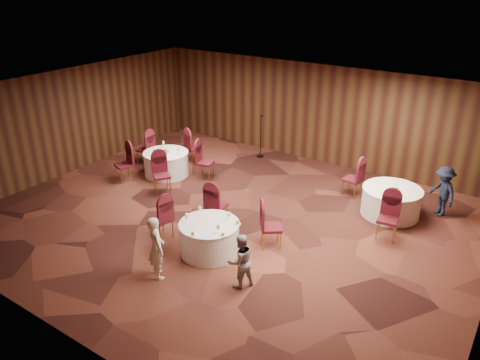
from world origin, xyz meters
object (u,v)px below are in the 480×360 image
Objects in this scene: table_right at (391,201)px; woman_a at (156,247)px; woman_b at (240,261)px; man_c at (443,191)px; mic_stand at (260,145)px; table_left at (166,163)px; table_main at (210,238)px.

woman_a is (-3.16, -5.40, 0.32)m from table_right.
woman_a is at bearing -37.90° from woman_b.
man_c is at bearing 33.59° from table_right.
mic_stand is at bearing 161.98° from table_right.
mic_stand reaches higher than woman_b.
mic_stand is 1.04× the size of woman_a.
table_left is 7.96m from man_c.
mic_stand reaches higher than table_right.
woman_a reaches higher than man_c.
woman_b is (3.45, -6.34, 0.18)m from mic_stand.
table_main is 1.01× the size of man_c.
woman_a is 7.44m from man_c.
mic_stand is 1.08× the size of man_c.
woman_a is (1.84, -7.03, 0.29)m from mic_stand.
table_right is at bearing -18.02° from mic_stand.
table_main is 1.41m from woman_a.
woman_b reaches higher than table_main.
mic_stand is 7.22m from woman_b.
woman_a is 1.75m from woman_b.
woman_b is at bearing -108.23° from table_right.
table_main is 6.18m from man_c.
table_main is 0.90× the size of table_right.
table_main is 0.98× the size of table_left.
table_right is 1.09× the size of woman_a.
mic_stand reaches higher than table_left.
table_left is at bearing -19.23° from woman_a.
mic_stand is at bearing 61.26° from table_left.
woman_a is (-0.34, -1.33, 0.32)m from table_main.
man_c is (1.08, 0.71, 0.30)m from table_right.
table_left is 0.92× the size of table_right.
mic_stand reaches higher than table_main.
man_c is at bearing -176.90° from woman_b.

